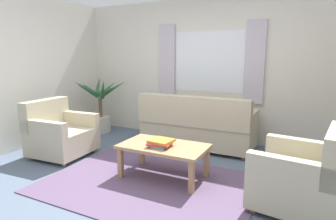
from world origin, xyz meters
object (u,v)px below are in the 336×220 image
(armchair_left, at_px, (60,133))
(book_stack_on_table, at_px, (161,143))
(couch, at_px, (197,127))
(potted_plant, at_px, (101,108))
(armchair_right, at_px, (303,176))
(coffee_table, at_px, (164,149))

(armchair_left, distance_m, book_stack_on_table, 1.86)
(couch, bearing_deg, potted_plant, -1.60)
(armchair_right, xyz_separation_m, book_stack_on_table, (-1.62, -0.02, 0.13))
(coffee_table, bearing_deg, armchair_left, 179.58)
(coffee_table, height_order, potted_plant, potted_plant)
(book_stack_on_table, relative_size, potted_plant, 0.26)
(coffee_table, bearing_deg, book_stack_on_table, -93.27)
(couch, xyz_separation_m, armchair_left, (-1.79, -1.34, -0.01))
(coffee_table, relative_size, book_stack_on_table, 3.54)
(armchair_left, height_order, coffee_table, armchair_left)
(coffee_table, relative_size, potted_plant, 0.93)
(armchair_left, relative_size, book_stack_on_table, 2.85)
(armchair_left, relative_size, potted_plant, 0.75)
(couch, distance_m, armchair_left, 2.24)
(book_stack_on_table, xyz_separation_m, potted_plant, (-2.20, 1.48, 0.03))
(book_stack_on_table, distance_m, potted_plant, 2.65)
(book_stack_on_table, bearing_deg, armchair_right, 0.59)
(couch, bearing_deg, book_stack_on_table, 92.59)
(armchair_left, height_order, book_stack_on_table, armchair_left)
(couch, relative_size, armchair_right, 2.02)
(armchair_right, xyz_separation_m, potted_plant, (-3.82, 1.46, 0.16))
(coffee_table, bearing_deg, potted_plant, 147.39)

